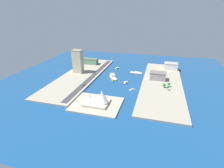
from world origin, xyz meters
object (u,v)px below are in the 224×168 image
at_px(taxi_yellow_cab, 103,65).
at_px(patrol_launch_navy, 125,83).
at_px(hotel_broad_white, 171,66).
at_px(pickup_red, 104,67).
at_px(ferry_yellow_fast, 113,77).
at_px(terminal_long_green, 90,61).
at_px(barge_flat_brown, 137,73).
at_px(carpark_squat_concrete, 158,76).
at_px(water_taxi_orange, 117,68).
at_px(suv_black, 84,85).
at_px(traffic_light_waterfront, 102,69).
at_px(opera_landmark, 97,99).
at_px(sailboat_small_white, 132,90).
at_px(office_block_beige, 78,61).
at_px(sedan_silver, 81,87).
at_px(van_white, 98,72).

bearing_deg(taxi_yellow_cab, patrol_launch_navy, 130.52).
xyz_separation_m(hotel_broad_white, pickup_red, (148.87, 24.95, -6.18)).
xyz_separation_m(ferry_yellow_fast, patrol_launch_navy, (-28.66, 18.33, -1.72)).
distance_m(terminal_long_green, pickup_red, 44.23).
relative_size(barge_flat_brown, terminal_long_green, 0.67).
bearing_deg(carpark_squat_concrete, patrol_launch_navy, 27.17).
relative_size(water_taxi_orange, suv_black, 2.68).
bearing_deg(traffic_light_waterfront, hotel_broad_white, -160.63).
bearing_deg(terminal_long_green, opera_landmark, 115.70).
relative_size(patrol_launch_navy, sailboat_small_white, 1.46).
xyz_separation_m(sailboat_small_white, office_block_beige, (123.30, -51.27, 25.52)).
distance_m(carpark_squat_concrete, suv_black, 138.78).
height_order(barge_flat_brown, taxi_yellow_cab, taxi_yellow_cab).
xyz_separation_m(terminal_long_green, opera_landmark, (-85.79, 178.25, 0.74)).
height_order(terminal_long_green, opera_landmark, opera_landmark).
xyz_separation_m(patrol_launch_navy, pickup_red, (66.96, -75.46, 2.29)).
bearing_deg(sailboat_small_white, opera_landmark, 57.46).
bearing_deg(suv_black, opera_landmark, 130.23).
bearing_deg(taxi_yellow_cab, office_block_beige, 59.25).
height_order(pickup_red, traffic_light_waterfront, traffic_light_waterfront).
xyz_separation_m(sedan_silver, traffic_light_waterfront, (-4.19, -95.55, 3.42)).
bearing_deg(suv_black, sedan_silver, 89.79).
bearing_deg(water_taxi_orange, barge_flat_brown, 157.22).
bearing_deg(opera_landmark, hotel_broad_white, -118.98).
bearing_deg(opera_landmark, patrol_launch_navy, -104.31).
bearing_deg(traffic_light_waterfront, van_white, 75.77).
bearing_deg(sailboat_small_white, terminal_long_green, -42.90).
bearing_deg(sailboat_small_white, suv_black, 6.48).
height_order(office_block_beige, carpark_squat_concrete, office_block_beige).
xyz_separation_m(hotel_broad_white, taxi_yellow_cab, (153.39, 16.79, -6.19)).
bearing_deg(sedan_silver, suv_black, -90.21).
bearing_deg(taxi_yellow_cab, water_taxi_orange, 173.95).
xyz_separation_m(barge_flat_brown, suv_black, (78.69, 95.45, 2.41)).
bearing_deg(carpark_squat_concrete, opera_landmark, 56.09).
xyz_separation_m(office_block_beige, van_white, (-40.02, -9.92, -23.03)).
distance_m(office_block_beige, hotel_broad_white, 203.39).
height_order(barge_flat_brown, traffic_light_waterfront, traffic_light_waterfront).
xyz_separation_m(water_taxi_orange, terminal_long_green, (72.50, -10.43, 8.04)).
height_order(office_block_beige, sedan_silver, office_block_beige).
bearing_deg(ferry_yellow_fast, terminal_long_green, -42.11).
relative_size(sedan_silver, traffic_light_waterfront, 0.72).
bearing_deg(patrol_launch_navy, office_block_beige, -13.30).
xyz_separation_m(office_block_beige, traffic_light_waterfront, (-43.72, -24.49, -19.61)).
height_order(taxi_yellow_cab, pickup_red, pickup_red).
bearing_deg(traffic_light_waterfront, patrol_launch_navy, 141.59).
distance_m(water_taxi_orange, traffic_light_waterfront, 40.80).
bearing_deg(suv_black, carpark_squat_concrete, -152.31).
bearing_deg(pickup_red, barge_flat_brown, 168.77).
distance_m(ferry_yellow_fast, traffic_light_waterfront, 46.30).
bearing_deg(traffic_light_waterfront, suv_black, 87.21).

